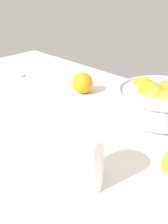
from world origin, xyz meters
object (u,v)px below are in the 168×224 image
juice_glass (81,162)px  loose_orange_4 (82,83)px  spoon (28,72)px  fruit_bowl (162,100)px

juice_glass → loose_orange_4: bearing=135.1°
juice_glass → loose_orange_4: 47.24cm
spoon → loose_orange_4: bearing=2.3°
juice_glass → spoon: (-63.18, 32.17, -4.67)cm
fruit_bowl → loose_orange_4: bearing=-172.9°
loose_orange_4 → fruit_bowl: bearing=7.1°
fruit_bowl → juice_glass: size_ratio=2.25×
spoon → juice_glass: bearing=-27.0°
loose_orange_4 → spoon: (-29.75, -1.17, -3.14)cm
fruit_bowl → juice_glass: bearing=-81.9°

